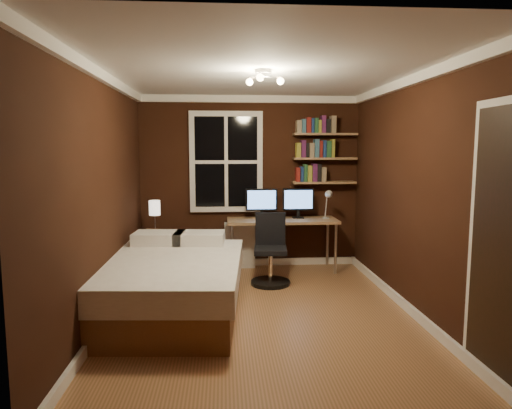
{
  "coord_description": "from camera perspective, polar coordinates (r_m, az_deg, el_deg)",
  "views": [
    {
      "loc": [
        -0.4,
        -4.6,
        1.74
      ],
      "look_at": [
        -0.03,
        0.45,
        1.12
      ],
      "focal_mm": 32.0,
      "sensor_mm": 36.0,
      "label": 1
    }
  ],
  "objects": [
    {
      "name": "books_row_upper",
      "position": [
        6.75,
        8.63,
        9.78
      ],
      "size": [
        0.54,
        0.16,
        0.23
      ],
      "primitive_type": null,
      "color": "#25572F",
      "rests_on": "bookshelf_upper"
    },
    {
      "name": "radiator",
      "position": [
        6.74,
        -2.06,
        -5.09
      ],
      "size": [
        0.44,
        0.16,
        0.67
      ],
      "primitive_type": "cube",
      "color": "silver",
      "rests_on": "ground"
    },
    {
      "name": "bookshelf_middle",
      "position": [
        6.74,
        8.56,
        5.71
      ],
      "size": [
        0.92,
        0.22,
        0.03
      ],
      "primitive_type": "cube",
      "color": "#9F7A4D",
      "rests_on": "wall_back"
    },
    {
      "name": "desk_lamp",
      "position": [
        6.53,
        8.92,
        0.06
      ],
      "size": [
        0.14,
        0.32,
        0.44
      ],
      "primitive_type": null,
      "color": "silver",
      "rests_on": "desk"
    },
    {
      "name": "wall_right",
      "position": [
        5.04,
        19.23,
        0.99
      ],
      "size": [
        0.04,
        4.2,
        2.5
      ],
      "primitive_type": "cube",
      "color": "black",
      "rests_on": "ground"
    },
    {
      "name": "ceiling",
      "position": [
        4.68,
        0.81,
        16.31
      ],
      "size": [
        3.2,
        4.2,
        0.02
      ],
      "primitive_type": "cube",
      "color": "white",
      "rests_on": "wall_back"
    },
    {
      "name": "floor",
      "position": [
        4.93,
        0.76,
        -13.68
      ],
      "size": [
        4.2,
        4.2,
        0.0
      ],
      "primitive_type": "plane",
      "color": "brown",
      "rests_on": "ground"
    },
    {
      "name": "nightstand",
      "position": [
        6.46,
        -12.41,
        -6.04
      ],
      "size": [
        0.61,
        0.61,
        0.61
      ],
      "primitive_type": "cube",
      "rotation": [
        0.0,
        0.0,
        -0.3
      ],
      "color": "brown",
      "rests_on": "ground"
    },
    {
      "name": "bedside_lamp",
      "position": [
        6.36,
        -12.53,
        -1.46
      ],
      "size": [
        0.15,
        0.15,
        0.43
      ],
      "primitive_type": null,
      "color": "#F5E4CF",
      "rests_on": "nightstand"
    },
    {
      "name": "monitor_right",
      "position": [
        6.6,
        5.3,
        0.15
      ],
      "size": [
        0.45,
        0.12,
        0.43
      ],
      "primitive_type": null,
      "color": "black",
      "rests_on": "desk"
    },
    {
      "name": "office_chair",
      "position": [
        5.93,
        1.81,
        -6.71
      ],
      "size": [
        0.5,
        0.5,
        0.91
      ],
      "rotation": [
        0.0,
        0.0,
        -0.1
      ],
      "color": "black",
      "rests_on": "ground"
    },
    {
      "name": "bed",
      "position": [
        5.02,
        -10.99,
        -9.7
      ],
      "size": [
        1.69,
        2.24,
        0.73
      ],
      "rotation": [
        0.0,
        0.0,
        -0.07
      ],
      "color": "brown",
      "rests_on": "ground"
    },
    {
      "name": "bookshelf_upper",
      "position": [
        6.75,
        8.61,
        8.68
      ],
      "size": [
        0.92,
        0.22,
        0.03
      ],
      "primitive_type": "cube",
      "color": "#9F7A4D",
      "rests_on": "wall_back"
    },
    {
      "name": "ceiling_fixture",
      "position": [
        4.56,
        0.92,
        15.28
      ],
      "size": [
        0.44,
        0.44,
        0.18
      ],
      "primitive_type": null,
      "color": "beige",
      "rests_on": "ceiling"
    },
    {
      "name": "books_row_lower",
      "position": [
        6.75,
        8.52,
        3.84
      ],
      "size": [
        0.42,
        0.16,
        0.23
      ],
      "primitive_type": null,
      "color": "maroon",
      "rests_on": "bookshelf_lower"
    },
    {
      "name": "desk",
      "position": [
        6.53,
        3.29,
        -2.36
      ],
      "size": [
        1.57,
        0.59,
        0.74
      ],
      "color": "#9F7A4D",
      "rests_on": "ground"
    },
    {
      "name": "window",
      "position": [
        6.67,
        -3.75,
        5.33
      ],
      "size": [
        1.06,
        0.06,
        1.46
      ],
      "primitive_type": "cube",
      "color": "white",
      "rests_on": "wall_back"
    },
    {
      "name": "bookshelf_lower",
      "position": [
        6.76,
        8.5,
        2.74
      ],
      "size": [
        0.92,
        0.22,
        0.03
      ],
      "primitive_type": "cube",
      "color": "#9F7A4D",
      "rests_on": "wall_back"
    },
    {
      "name": "wall_left",
      "position": [
        4.78,
        -18.7,
        0.71
      ],
      "size": [
        0.04,
        4.2,
        2.5
      ],
      "primitive_type": "cube",
      "color": "black",
      "rests_on": "ground"
    },
    {
      "name": "door",
      "position": [
        3.71,
        28.46,
        -5.02
      ],
      "size": [
        0.03,
        0.82,
        2.05
      ],
      "primitive_type": null,
      "color": "black",
      "rests_on": "ground"
    },
    {
      "name": "wall_back",
      "position": [
        6.73,
        -0.74,
        2.8
      ],
      "size": [
        3.2,
        0.04,
        2.5
      ],
      "primitive_type": "cube",
      "color": "black",
      "rests_on": "ground"
    },
    {
      "name": "books_row_middle",
      "position": [
        6.74,
        8.58,
        6.81
      ],
      "size": [
        0.54,
        0.16,
        0.23
      ],
      "primitive_type": null,
      "color": "navy",
      "rests_on": "bookshelf_middle"
    },
    {
      "name": "monitor_left",
      "position": [
        6.53,
        0.7,
        0.11
      ],
      "size": [
        0.45,
        0.12,
        0.43
      ],
      "primitive_type": null,
      "color": "black",
      "rests_on": "desk"
    }
  ]
}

